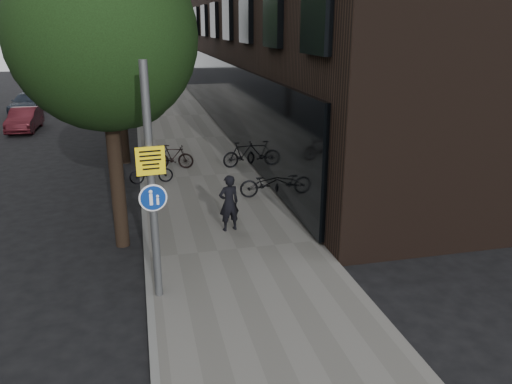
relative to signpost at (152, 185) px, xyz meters
name	(u,v)px	position (x,y,z in m)	size (l,w,h in m)	color
ground	(258,327)	(1.80, -1.49, -2.56)	(120.00, 120.00, 0.00)	black
sidewalk	(203,177)	(2.05, 8.51, -2.50)	(4.50, 60.00, 0.12)	slate
curb_edge	(142,181)	(-0.20, 8.51, -2.50)	(0.15, 60.00, 0.13)	slate
street_tree_near	(108,45)	(-0.73, 3.16, 2.54)	(4.40, 4.40, 7.50)	black
street_tree_mid	(117,36)	(-0.73, 11.66, 2.55)	(5.00, 5.00, 7.80)	black
street_tree_far	(121,32)	(-0.73, 20.66, 2.55)	(5.00, 5.00, 7.80)	black
signpost	(152,185)	(0.00, 0.00, 0.00)	(0.56, 0.16, 4.84)	#595B5E
pedestrian	(229,203)	(2.09, 3.10, -1.65)	(0.58, 0.38, 1.59)	black
parked_bike_facade_near	(267,183)	(3.80, 5.59, -1.98)	(0.62, 1.77, 0.93)	black
parked_bike_facade_far	(243,154)	(3.80, 9.39, -1.94)	(0.48, 1.69, 1.02)	black
parked_bike_curb_near	(151,172)	(0.14, 7.99, -2.04)	(0.54, 1.54, 0.81)	black
parked_bike_curb_far	(173,157)	(1.07, 9.74, -1.97)	(0.45, 1.59, 0.96)	black
parked_car_mid	(24,119)	(-6.22, 19.64, -1.95)	(1.31, 3.76, 1.24)	#51171F
parked_car_far	(28,103)	(-7.18, 25.94, -1.94)	(1.76, 4.33, 1.26)	#1C2533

